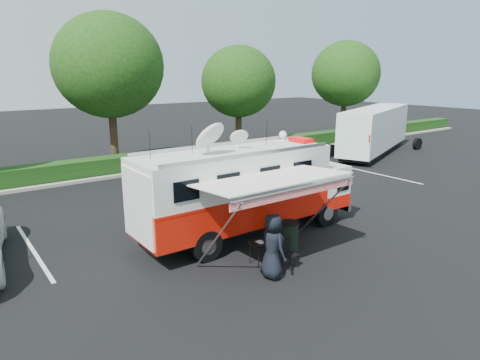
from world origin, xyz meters
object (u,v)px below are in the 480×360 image
Objects in this scene: command_truck at (247,189)px; folding_table at (263,244)px; semi_trailer at (375,130)px; trash_bin at (289,236)px.

command_truck is 8.92× the size of folding_table.
semi_trailer is at bearing 27.72° from folding_table.
command_truck is at bearing 99.87° from trash_bin.
trash_bin is at bearing -80.13° from command_truck.
command_truck is at bearing -156.75° from semi_trailer.
command_truck is at bearing 64.86° from folding_table.
folding_table is at bearing -115.14° from command_truck.
semi_trailer is (17.64, 9.27, 1.06)m from folding_table.
folding_table is 0.97× the size of trash_bin.
command_truck is 0.79× the size of semi_trailer.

